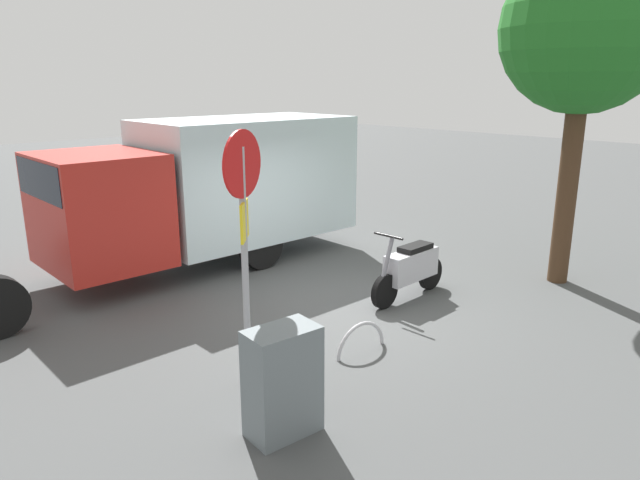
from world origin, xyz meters
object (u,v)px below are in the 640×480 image
object	(u,v)px
box_truck_near	(205,185)
utility_cabinet	(283,382)
street_tree	(585,31)
bike_rack_hoop	(361,352)
motorcycle	(410,268)
stop_sign	(244,219)

from	to	relation	value
box_truck_near	utility_cabinet	size ratio (longest dim) A/B	6.57
street_tree	bike_rack_hoop	world-z (taller)	street_tree
box_truck_near	utility_cabinet	distance (m)	6.09
bike_rack_hoop	utility_cabinet	bearing A→B (deg)	19.62
box_truck_near	motorcycle	xyz separation A→B (m)	(-1.38, 3.91, -1.04)
motorcycle	bike_rack_hoop	world-z (taller)	motorcycle
utility_cabinet	street_tree	bearing A→B (deg)	-178.58
box_truck_near	stop_sign	xyz separation A→B (m)	(2.21, 4.27, 0.43)
stop_sign	bike_rack_hoop	size ratio (longest dim) A/B	3.53
box_truck_near	street_tree	xyz separation A→B (m)	(-3.99, 5.24, 2.70)
motorcycle	utility_cabinet	distance (m)	4.27
stop_sign	box_truck_near	bearing A→B (deg)	-117.37
stop_sign	motorcycle	bearing A→B (deg)	-174.25
box_truck_near	street_tree	distance (m)	7.12
stop_sign	bike_rack_hoop	xyz separation A→B (m)	(-1.52, 0.44, -2.00)
stop_sign	street_tree	bearing A→B (deg)	171.14
box_truck_near	bike_rack_hoop	xyz separation A→B (m)	(0.69, 4.72, -1.56)
motorcycle	utility_cabinet	xyz separation A→B (m)	(4.00, 1.49, 0.06)
box_truck_near	bike_rack_hoop	world-z (taller)	box_truck_near
motorcycle	stop_sign	xyz separation A→B (m)	(3.59, 0.36, 1.48)
box_truck_near	bike_rack_hoop	size ratio (longest dim) A/B	8.91
motorcycle	stop_sign	bearing A→B (deg)	4.56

